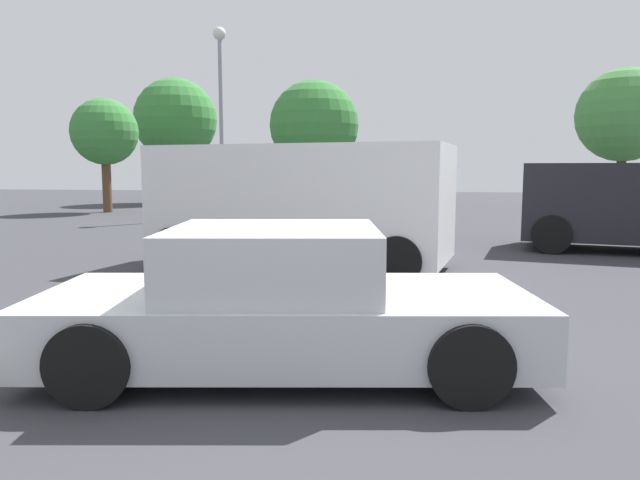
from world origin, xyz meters
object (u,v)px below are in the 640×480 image
van_white (300,202)px  pedestrian (331,204)px  sedan_foreground (283,304)px  light_post_near (221,90)px

van_white → pedestrian: size_ratio=3.39×
sedan_foreground → pedestrian: 8.59m
sedan_foreground → van_white: 5.27m
sedan_foreground → light_post_near: (-5.42, 15.04, 3.86)m
sedan_foreground → light_post_near: 16.44m
sedan_foreground → van_white: bearing=90.3°
sedan_foreground → pedestrian: (-0.70, 8.56, 0.37)m
sedan_foreground → pedestrian: bearing=86.2°
pedestrian → light_post_near: bearing=-91.4°
sedan_foreground → van_white: (-0.80, 5.18, 0.59)m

